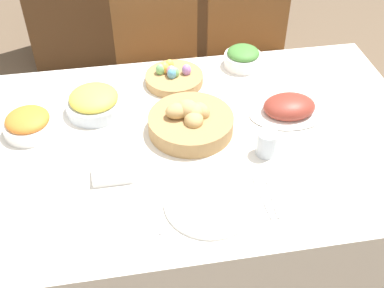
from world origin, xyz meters
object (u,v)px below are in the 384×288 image
Objects in this scene: chair_far_right at (252,52)px; butter_dish at (112,174)px; drinking_cup at (267,143)px; pineapple_bowl at (94,102)px; fork at (155,210)px; knife at (262,197)px; dinner_plate at (210,203)px; chair_far_center at (160,60)px; carrot_bowl at (28,123)px; green_salad_bowl at (243,57)px; spoon at (272,195)px; ham_platter at (289,108)px; bread_basket at (191,121)px; egg_basket at (174,77)px.

chair_far_right reaches higher than butter_dish.
pineapple_bowl is at bearing 149.61° from drinking_cup.
knife is (0.32, 0.00, 0.00)m from fork.
chair_far_right is at bearing 68.32° from dinner_plate.
carrot_bowl is (-0.52, -0.71, 0.24)m from chair_far_center.
drinking_cup is 0.71× the size of butter_dish.
pineapple_bowl is 1.17× the size of knife.
green_salad_bowl is (0.60, 0.20, -0.00)m from pineapple_bowl.
drinking_cup is (0.03, 0.19, 0.04)m from spoon.
carrot_bowl is at bearing 145.38° from knife.
carrot_bowl is at bearing 128.62° from fork.
knife is 0.03m from spoon.
green_salad_bowl is (-0.09, 0.33, 0.01)m from ham_platter.
green_salad_bowl is (0.28, 0.37, -0.00)m from bread_basket.
chair_far_center is 3.49× the size of bread_basket.
chair_far_center reaches higher than drinking_cup.
drinking_cup reaches higher than egg_basket.
spoon is (-0.09, -0.71, -0.04)m from green_salad_bowl.
chair_far_center is 1.16m from knife.
egg_basket is at bearing -91.48° from chair_far_center.
bread_basket is at bearing -8.71° from carrot_bowl.
green_salad_bowl is (0.30, -0.42, 0.24)m from chair_far_center.
chair_far_center reaches higher than ham_platter.
carrot_bowl is (-0.91, 0.05, 0.01)m from ham_platter.
bread_basket is 1.66× the size of fork.
egg_basket is at bearing 61.76° from butter_dish.
bread_basket is at bearing -174.57° from ham_platter.
drinking_cup reaches higher than spoon.
green_salad_bowl is 0.78m from butter_dish.
chair_far_center reaches higher than carrot_bowl.
chair_far_center is 3.78× the size of dinner_plate.
bread_basket is 1.01× the size of ham_platter.
chair_far_right is 4.54× the size of egg_basket.
butter_dish is (-0.46, 0.16, 0.01)m from spoon.
ham_platter is at bearing -34.83° from egg_basket.
chair_far_right is at bearing 60.43° from bread_basket.
dinner_plate is 3.13× the size of drinking_cup.
chair_far_center is 11.83× the size of drinking_cup.
green_salad_bowl is 0.86× the size of fork.
chair_far_center is at bearing 180.00° from chair_far_right.
green_salad_bowl is 0.87× the size of carrot_bowl.
bread_basket reaches higher than egg_basket.
knife is (-0.20, -0.37, -0.02)m from ham_platter.
fork and knife have the same top height.
carrot_bowl is (-0.99, -0.71, 0.24)m from chair_far_right.
pineapple_bowl is 1.68× the size of butter_dish.
chair_far_right is 3.52× the size of ham_platter.
bread_basket is at bearing 111.41° from knife.
fork is 0.32m from knife.
dinner_plate is at bearing -37.97° from carrot_bowl.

